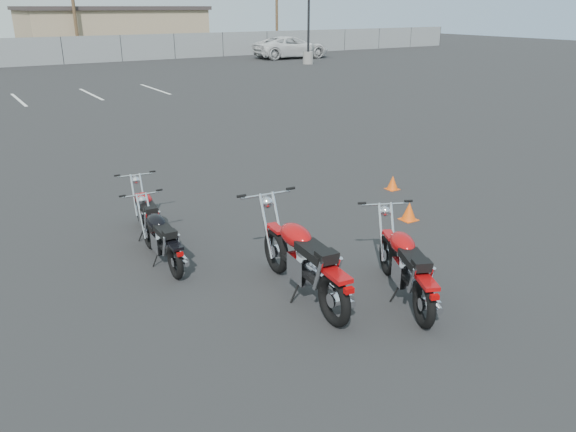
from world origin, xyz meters
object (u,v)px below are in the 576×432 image
motorcycle_third_red (304,260)px  motorcycle_rear_red (406,266)px  motorcycle_second_black (161,238)px  motorcycle_front_red (147,215)px  white_van (291,41)px

motorcycle_third_red → motorcycle_rear_red: motorcycle_third_red is taller
motorcycle_second_black → motorcycle_third_red: (1.24, -2.06, 0.13)m
motorcycle_front_red → white_van: size_ratio=0.28×
motorcycle_second_black → white_van: 36.30m
motorcycle_second_black → motorcycle_rear_red: (2.36, -2.83, 0.07)m
motorcycle_rear_red → white_van: white_van is taller
motorcycle_second_black → motorcycle_rear_red: size_ratio=0.88×
white_van → motorcycle_third_red: bearing=152.5°
white_van → motorcycle_rear_red: bearing=154.6°
motorcycle_front_red → motorcycle_rear_red: size_ratio=0.91×
motorcycle_front_red → motorcycle_third_red: (1.09, -3.11, 0.12)m
white_van → motorcycle_second_black: bearing=149.1°
motorcycle_front_red → motorcycle_third_red: bearing=-70.8°
motorcycle_rear_red → white_van: (18.90, 32.25, 0.78)m
motorcycle_third_red → motorcycle_front_red: bearing=109.2°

